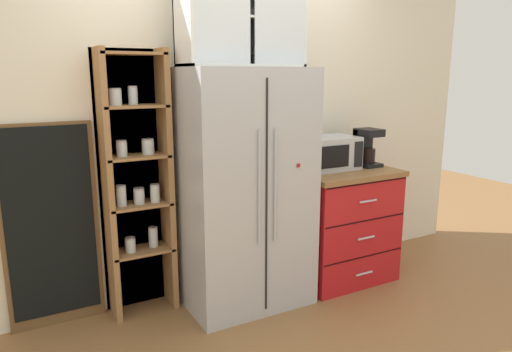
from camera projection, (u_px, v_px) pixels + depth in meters
The scene contains 12 objects.
ground_plane at pixel (246, 300), 3.51m from camera, with size 10.63×10.63×0.00m, color olive.
wall_back_cream at pixel (221, 126), 3.58m from camera, with size 4.93×0.10×2.55m, color silver.
refrigerator at pixel (244, 189), 3.35m from camera, with size 0.88×0.67×1.71m.
pantry_shelf_column at pixel (136, 180), 3.22m from camera, with size 0.48×0.27×1.83m.
counter_cabinet at pixel (339, 223), 3.85m from camera, with size 0.82×0.68×0.92m.
microwave at pixel (329, 153), 3.72m from camera, with size 0.44×0.33×0.26m.
coffee_maker at pixel (366, 147), 3.84m from camera, with size 0.17×0.20×0.31m.
mug_charcoal at pixel (339, 163), 3.77m from camera, with size 0.12×0.09×0.08m.
bottle_clear at pixel (344, 157), 3.69m from camera, with size 0.06×0.06×0.24m.
bottle_green at pixel (339, 155), 3.74m from camera, with size 0.07×0.07×0.24m.
upper_cabinet at pixel (240, 19), 3.14m from camera, with size 0.85×0.32×0.63m.
chalkboard_menu at pixel (51, 227), 3.04m from camera, with size 0.60×0.04×1.37m.
Camera 1 is at (-1.49, -2.86, 1.67)m, focal length 32.76 mm.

